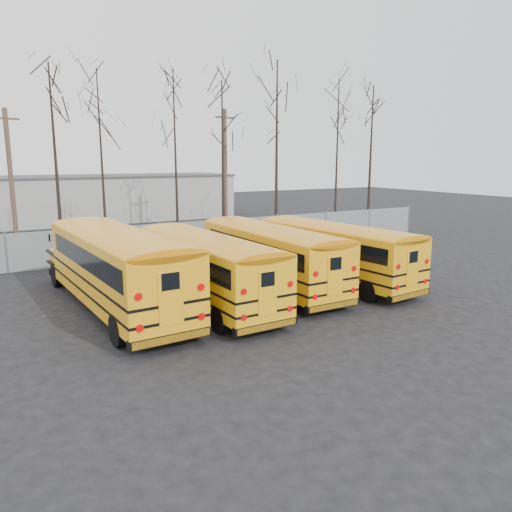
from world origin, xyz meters
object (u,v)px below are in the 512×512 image
bus_a (116,263)px  bus_d (332,248)px  bus_b (204,263)px  bus_c (268,252)px  utility_pole_right (225,172)px  utility_pole_left (12,184)px

bus_a → bus_d: bearing=-7.0°
bus_b → bus_d: bus_b is taller
bus_a → bus_c: bus_a is taller
bus_b → bus_c: bus_c is taller
bus_d → utility_pole_right: 15.75m
bus_a → bus_b: (3.21, -0.88, -0.20)m
bus_a → bus_b: 3.33m
bus_d → utility_pole_left: utility_pole_left is taller
bus_b → utility_pole_right: 18.10m
bus_c → utility_pole_left: bearing=125.8°
bus_c → utility_pole_right: size_ratio=1.13×
bus_d → utility_pole_right: bearing=76.7°
bus_c → bus_d: (3.15, -0.48, -0.04)m
bus_b → bus_c: 3.51m
utility_pole_right → bus_d: bearing=-109.4°
bus_c → utility_pole_right: (5.19, 14.84, 3.01)m
bus_a → utility_pole_left: bearing=97.9°
bus_a → bus_c: 6.63m
utility_pole_left → utility_pole_right: 14.56m
bus_a → bus_b: bearing=-19.0°
bus_a → bus_c: (6.63, -0.08, -0.19)m
bus_b → bus_c: size_ratio=1.00×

